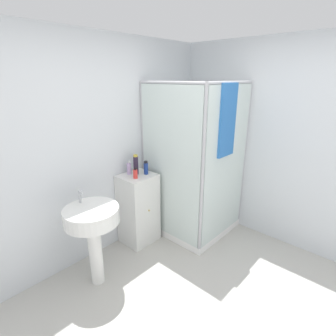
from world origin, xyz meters
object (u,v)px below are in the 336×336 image
Objects in this scene: shampoo_bottle_tall_black at (136,165)px; soap_dispenser at (135,174)px; shampoo_bottle_blue at (146,168)px; sink at (93,224)px; lotion_bottle_white at (129,169)px.

soap_dispenser is at bearing -134.30° from shampoo_bottle_tall_black.
shampoo_bottle_blue is (0.18, 0.01, 0.03)m from soap_dispenser.
soap_dispenser is at bearing 14.19° from sink.
shampoo_bottle_blue is at bearing -46.53° from lotion_bottle_white.
shampoo_bottle_blue is (0.90, 0.19, 0.31)m from sink.
shampoo_bottle_blue is at bearing 2.80° from soap_dispenser.
sink is at bearing -165.81° from soap_dispenser.
shampoo_bottle_tall_black reaches higher than soap_dispenser.
sink is 0.89m from lotion_bottle_white.
soap_dispenser reaches higher than sink.
soap_dispenser is 0.79× the size of lotion_bottle_white.
soap_dispenser is 0.55× the size of shampoo_bottle_tall_black.
shampoo_bottle_blue is at bearing -48.33° from shampoo_bottle_tall_black.
shampoo_bottle_tall_black is 0.10m from lotion_bottle_white.
shampoo_bottle_tall_black is (0.10, 0.10, 0.07)m from soap_dispenser.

